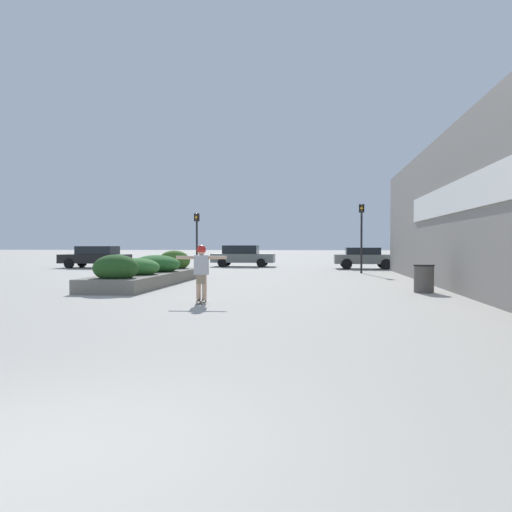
% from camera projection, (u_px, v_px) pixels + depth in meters
% --- Properties ---
extents(ground_plane, '(300.00, 300.00, 0.00)m').
position_uv_depth(ground_plane, '(11.00, 465.00, 3.51)').
color(ground_plane, '#ADA89E').
extents(building_wall_right, '(0.67, 31.92, 5.53)m').
position_uv_depth(building_wall_right, '(481.00, 203.00, 14.38)').
color(building_wall_right, gray).
rests_on(building_wall_right, ground_plane).
extents(planter_box, '(2.09, 8.76, 1.30)m').
position_uv_depth(planter_box, '(149.00, 272.00, 19.72)').
color(planter_box, slate).
rests_on(planter_box, ground_plane).
extents(skateboard, '(0.22, 0.74, 0.09)m').
position_uv_depth(skateboard, '(201.00, 300.00, 13.35)').
color(skateboard, black).
rests_on(skateboard, ground_plane).
extents(skateboarder, '(1.36, 0.25, 1.46)m').
position_uv_depth(skateboarder, '(201.00, 267.00, 13.33)').
color(skateboarder, tan).
rests_on(skateboarder, skateboard).
extents(trash_bin, '(0.66, 0.66, 0.92)m').
position_uv_depth(trash_bin, '(424.00, 279.00, 16.25)').
color(trash_bin, '#514C47').
rests_on(trash_bin, ground_plane).
extents(car_leftmost, '(4.47, 2.04, 1.53)m').
position_uv_depth(car_leftmost, '(243.00, 256.00, 35.87)').
color(car_leftmost, slate).
rests_on(car_leftmost, ground_plane).
extents(car_center_left, '(3.97, 2.04, 1.51)m').
position_uv_depth(car_center_left, '(497.00, 258.00, 29.50)').
color(car_center_left, silver).
rests_on(car_center_left, ground_plane).
extents(car_center_right, '(4.53, 2.07, 1.48)m').
position_uv_depth(car_center_right, '(96.00, 256.00, 33.96)').
color(car_center_right, black).
rests_on(car_center_right, ground_plane).
extents(car_rightmost, '(3.96, 2.06, 1.39)m').
position_uv_depth(car_rightmost, '(364.00, 257.00, 32.53)').
color(car_rightmost, slate).
rests_on(car_rightmost, ground_plane).
extents(traffic_light_left, '(0.28, 0.30, 3.36)m').
position_uv_depth(traffic_light_left, '(197.00, 232.00, 28.45)').
color(traffic_light_left, black).
rests_on(traffic_light_left, ground_plane).
extents(traffic_light_right, '(0.28, 0.30, 3.79)m').
position_uv_depth(traffic_light_right, '(362.00, 227.00, 27.32)').
color(traffic_light_right, black).
rests_on(traffic_light_right, ground_plane).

